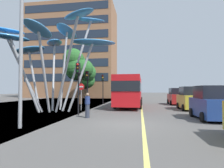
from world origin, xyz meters
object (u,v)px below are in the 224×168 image
at_px(traffic_light_kerb_near, 78,77).
at_px(no_entry_sign, 81,92).
at_px(leaf_sculpture, 51,42).
at_px(car_side_street, 177,97).
at_px(red_bus, 130,90).
at_px(traffic_light_kerb_far, 87,82).
at_px(pedestrian, 87,105).
at_px(car_parked_mid, 211,104).
at_px(traffic_light_island_mid, 103,83).
at_px(car_parked_far, 191,99).
at_px(street_lamp, 30,35).

xyz_separation_m(traffic_light_kerb_near, no_entry_sign, (-0.80, 3.21, -1.17)).
bearing_deg(leaf_sculpture, car_side_street, 36.49).
bearing_deg(leaf_sculpture, no_entry_sign, 19.28).
bearing_deg(red_bus, car_side_street, 32.03).
distance_m(traffic_light_kerb_far, pedestrian, 5.17).
distance_m(car_parked_mid, car_side_street, 12.25).
xyz_separation_m(traffic_light_kerb_near, traffic_light_kerb_far, (-0.32, 3.56, -0.18)).
bearing_deg(traffic_light_island_mid, traffic_light_kerb_far, -89.98).
distance_m(traffic_light_kerb_far, car_parked_far, 9.98).
bearing_deg(traffic_light_kerb_far, traffic_light_kerb_near, -84.82).
bearing_deg(car_parked_far, leaf_sculpture, -166.64).
height_order(traffic_light_kerb_near, no_entry_sign, traffic_light_kerb_near).
height_order(car_parked_mid, car_side_street, car_parked_mid).
distance_m(red_bus, street_lamp, 13.83).
relative_size(car_side_street, pedestrian, 2.39).
xyz_separation_m(traffic_light_kerb_far, no_entry_sign, (-0.47, -0.35, -0.99)).
height_order(car_parked_mid, pedestrian, car_parked_mid).
xyz_separation_m(leaf_sculpture, car_side_street, (12.62, 9.33, -5.25)).
height_order(street_lamp, pedestrian, street_lamp).
relative_size(leaf_sculpture, pedestrian, 6.42).
bearing_deg(pedestrian, no_entry_sign, 113.08).
distance_m(traffic_light_kerb_far, traffic_light_island_mid, 7.51).
bearing_deg(leaf_sculpture, street_lamp, -71.23).
xyz_separation_m(leaf_sculpture, street_lamp, (2.45, -7.21, -1.60)).
bearing_deg(traffic_light_kerb_far, car_parked_far, 10.38).
distance_m(car_side_street, street_lamp, 19.76).
bearing_deg(street_lamp, car_side_street, 58.43).
xyz_separation_m(red_bus, pedestrian, (-2.36, -9.06, -1.08)).
xyz_separation_m(traffic_light_kerb_near, car_parked_mid, (9.10, -0.59, -1.83)).
distance_m(leaf_sculpture, traffic_light_kerb_near, 5.31).
distance_m(leaf_sculpture, traffic_light_island_mid, 9.86).
relative_size(traffic_light_kerb_far, street_lamp, 0.51).
xyz_separation_m(traffic_light_kerb_near, street_lamp, (-0.88, -4.89, 1.81)).
bearing_deg(traffic_light_island_mid, car_parked_mid, -51.05).
distance_m(traffic_light_kerb_near, car_parked_mid, 9.30).
xyz_separation_m(traffic_light_kerb_far, car_parked_far, (9.69, 1.77, -1.62)).
relative_size(red_bus, car_parked_far, 2.62).
bearing_deg(pedestrian, car_parked_far, 37.65).
xyz_separation_m(traffic_light_island_mid, car_parked_mid, (9.43, -11.66, -1.83)).
bearing_deg(traffic_light_kerb_near, street_lamp, -100.26).
relative_size(car_parked_mid, pedestrian, 2.27).
distance_m(traffic_light_kerb_near, traffic_light_island_mid, 11.08).
distance_m(leaf_sculpture, car_parked_mid, 13.81).
bearing_deg(car_parked_mid, leaf_sculpture, 166.82).
bearing_deg(leaf_sculpture, traffic_light_kerb_far, 22.40).
height_order(traffic_light_kerb_near, car_parked_far, traffic_light_kerb_near).
distance_m(traffic_light_kerb_near, car_parked_far, 10.93).
height_order(traffic_light_island_mid, no_entry_sign, traffic_light_island_mid).
bearing_deg(car_parked_far, pedestrian, -142.35).
distance_m(leaf_sculpture, car_side_street, 16.55).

